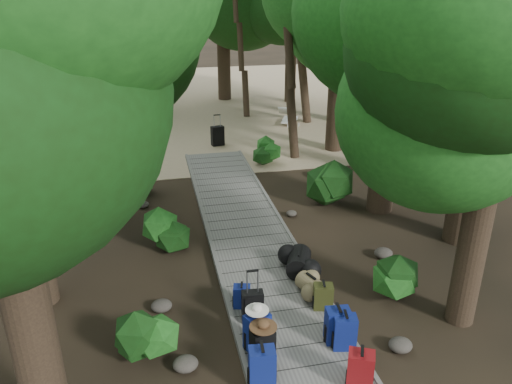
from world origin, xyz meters
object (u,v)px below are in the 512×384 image
object	(u,v)px
lone_suitcase_on_sand	(218,136)
backpack_left_c	(257,330)
backpack_right_a	(361,368)
backpack_right_c	(338,324)
backpack_right_d	(323,295)
backpack_left_d	(242,295)
sun_lounger	(290,117)
backpack_left_a	(262,366)
backpack_left_b	(262,344)
duffel_right_khaki	(311,285)
duffel_right_black	(299,262)
kayak	(121,127)
suitcase_on_boardwalk	(253,306)
backpack_right_b	(345,330)

from	to	relation	value
lone_suitcase_on_sand	backpack_left_c	bearing A→B (deg)	-107.16
backpack_right_a	backpack_right_c	world-z (taller)	backpack_right_a
backpack_left_c	backpack_right_d	world-z (taller)	backpack_left_c
backpack_right_c	backpack_right_d	xyz separation A→B (m)	(0.08, 0.94, -0.07)
backpack_left_c	backpack_left_d	xyz separation A→B (m)	(-0.03, 1.20, -0.13)
sun_lounger	backpack_left_a	bearing A→B (deg)	-85.17
backpack_left_b	duffel_right_khaki	world-z (taller)	backpack_left_b
backpack_left_c	duffel_right_khaki	distance (m)	1.92
duffel_right_black	kayak	distance (m)	12.92
backpack_left_c	suitcase_on_boardwalk	bearing A→B (deg)	57.55
backpack_left_a	backpack_right_c	xyz separation A→B (m)	(1.47, 0.73, -0.03)
backpack_left_d	suitcase_on_boardwalk	world-z (taller)	suitcase_on_boardwalk
backpack_left_a	backpack_right_d	world-z (taller)	backpack_left_a
backpack_right_c	sun_lounger	distance (m)	14.46
backpack_left_a	backpack_right_a	distance (m)	1.47
backpack_right_a	sun_lounger	distance (m)	15.52
lone_suitcase_on_sand	backpack_left_d	bearing A→B (deg)	-107.89
duffel_right_khaki	sun_lounger	distance (m)	13.06
suitcase_on_boardwalk	lone_suitcase_on_sand	size ratio (longest dim) A/B	0.81
backpack_left_b	backpack_right_b	size ratio (longest dim) A/B	0.99
duffel_right_khaki	sun_lounger	xyz separation A→B (m)	(3.19, 12.66, 0.03)
backpack_left_b	backpack_left_c	bearing A→B (deg)	80.47
backpack_right_d	suitcase_on_boardwalk	bearing A→B (deg)	-163.37
backpack_right_a	duffel_right_khaki	bearing A→B (deg)	113.82
kayak	backpack_right_b	bearing A→B (deg)	-50.24
backpack_right_c	backpack_right_d	size ratio (longest dim) A/B	1.27
backpack_left_c	backpack_right_a	world-z (taller)	backpack_left_c
backpack_left_c	duffel_right_khaki	xyz separation A→B (m)	(1.37, 1.33, -0.18)
backpack_right_c	duffel_right_khaki	size ratio (longest dim) A/B	1.26
duffel_right_black	lone_suitcase_on_sand	bearing A→B (deg)	113.87
suitcase_on_boardwalk	kayak	xyz separation A→B (m)	(-2.73, 13.67, -0.22)
backpack_right_c	duffel_right_black	xyz separation A→B (m)	(0.00, 2.24, -0.11)
backpack_left_a	lone_suitcase_on_sand	xyz separation A→B (m)	(1.13, 12.43, -0.10)
duffel_right_khaki	kayak	xyz separation A→B (m)	(-4.02, 13.08, -0.11)
backpack_right_c	lone_suitcase_on_sand	xyz separation A→B (m)	(-0.34, 11.70, -0.08)
suitcase_on_boardwalk	backpack_right_c	bearing A→B (deg)	-28.47
duffel_right_black	kayak	xyz separation A→B (m)	(-4.02, 12.28, -0.16)
backpack_left_d	backpack_right_c	world-z (taller)	backpack_right_c
backpack_left_a	lone_suitcase_on_sand	bearing A→B (deg)	90.53
backpack_right_c	sun_lounger	size ratio (longest dim) A/B	0.36
suitcase_on_boardwalk	backpack_left_a	bearing A→B (deg)	-91.89
backpack_left_b	backpack_left_d	xyz separation A→B (m)	(-0.04, 1.53, -0.09)
duffel_right_black	sun_lounger	distance (m)	12.29
backpack_right_c	suitcase_on_boardwalk	size ratio (longest dim) A/B	1.16
backpack_left_b	backpack_right_d	world-z (taller)	backpack_left_b
backpack_left_b	backpack_right_c	xyz separation A→B (m)	(1.35, 0.22, 0.01)
backpack_left_a	kayak	distance (m)	15.46
backpack_right_a	backpack_right_b	bearing A→B (deg)	108.37
backpack_left_d	suitcase_on_boardwalk	xyz separation A→B (m)	(0.11, -0.46, 0.06)
backpack_right_b	suitcase_on_boardwalk	world-z (taller)	backpack_right_b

